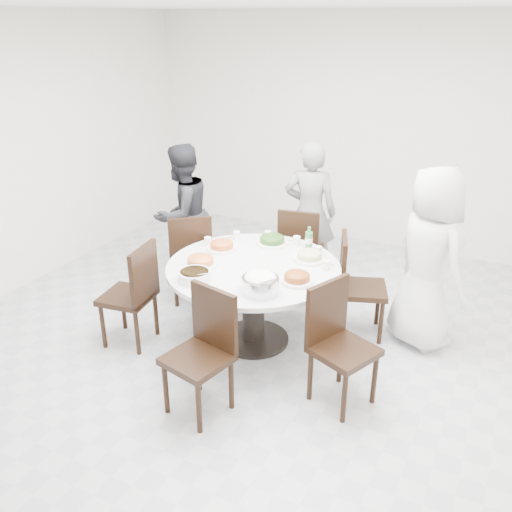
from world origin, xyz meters
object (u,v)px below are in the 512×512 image
at_px(chair_nw, 190,256).
at_px(diner_middle, 310,213).
at_px(diner_right, 429,259).
at_px(soup_bowl, 195,276).
at_px(chair_sw, 127,294).
at_px(chair_ne, 363,287).
at_px(chair_s, 197,356).
at_px(diner_left, 182,214).
at_px(chair_n, 301,249).
at_px(beverage_bottle, 309,239).
at_px(dining_table, 253,304).
at_px(chair_se, 344,348).
at_px(rice_bowl, 260,285).

bearing_deg(chair_nw, diner_middle, -169.76).
bearing_deg(diner_right, soup_bowl, 75.69).
bearing_deg(chair_sw, diner_middle, 145.89).
bearing_deg(chair_nw, chair_ne, 146.42).
bearing_deg(chair_nw, chair_s, 87.39).
bearing_deg(chair_s, soup_bowl, 135.52).
relative_size(chair_s, diner_left, 0.63).
relative_size(chair_n, beverage_bottle, 4.15).
relative_size(chair_nw, chair_sw, 1.00).
distance_m(dining_table, chair_n, 1.13).
height_order(dining_table, chair_se, chair_se).
bearing_deg(dining_table, chair_nw, 154.46).
bearing_deg(chair_se, chair_sw, 114.49).
relative_size(chair_ne, diner_middle, 0.61).
height_order(chair_n, chair_s, same).
xyz_separation_m(chair_se, rice_bowl, (-0.71, 0.04, 0.34)).
bearing_deg(diner_right, beverage_bottle, 49.27).
bearing_deg(diner_middle, chair_ne, 122.83).
relative_size(dining_table, rice_bowl, 5.16).
bearing_deg(diner_left, soup_bowl, 48.76).
xyz_separation_m(diner_right, rice_bowl, (-1.07, -1.09, 0.00)).
xyz_separation_m(chair_s, diner_middle, (-0.12, 2.48, 0.30)).
xyz_separation_m(chair_ne, chair_nw, (-1.77, -0.11, 0.00)).
bearing_deg(rice_bowl, diner_right, 45.43).
height_order(chair_se, diner_right, diner_right).
relative_size(chair_ne, chair_nw, 1.00).
relative_size(chair_n, chair_nw, 1.00).
relative_size(chair_ne, chair_s, 1.00).
relative_size(dining_table, beverage_bottle, 6.55).
xyz_separation_m(diner_middle, beverage_bottle, (0.35, -0.92, 0.09)).
xyz_separation_m(dining_table, diner_middle, (-0.05, 1.44, 0.40)).
height_order(diner_right, beverage_bottle, diner_right).
bearing_deg(chair_nw, chair_se, 117.64).
height_order(chair_nw, chair_s, same).
height_order(chair_nw, soup_bowl, chair_nw).
bearing_deg(beverage_bottle, diner_left, 169.16).
distance_m(diner_right, beverage_bottle, 1.05).
relative_size(chair_n, chair_se, 1.00).
bearing_deg(beverage_bottle, soup_bowl, -121.15).
distance_m(chair_s, diner_right, 2.16).
bearing_deg(chair_se, chair_ne, 32.16).
relative_size(chair_ne, soup_bowl, 3.59).
bearing_deg(diner_right, chair_ne, 52.78).
xyz_separation_m(dining_table, diner_left, (-1.28, 0.82, 0.38)).
bearing_deg(rice_bowl, chair_nw, 144.59).
distance_m(diner_middle, rice_bowl, 1.88).
distance_m(chair_sw, diner_left, 1.39).
xyz_separation_m(chair_ne, beverage_bottle, (-0.52, -0.04, 0.39)).
xyz_separation_m(chair_ne, diner_left, (-2.10, 0.26, 0.28)).
height_order(chair_sw, beverage_bottle, beverage_bottle).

